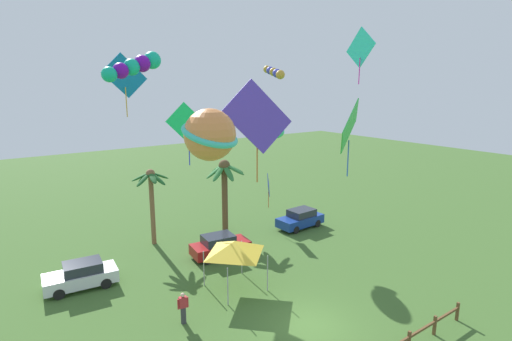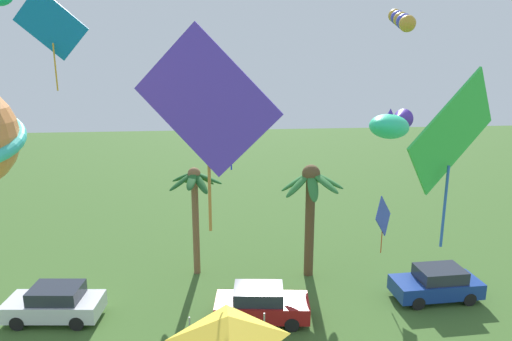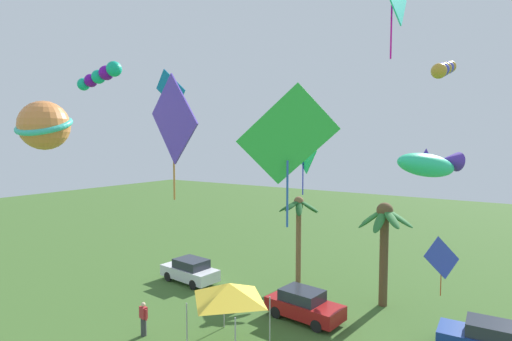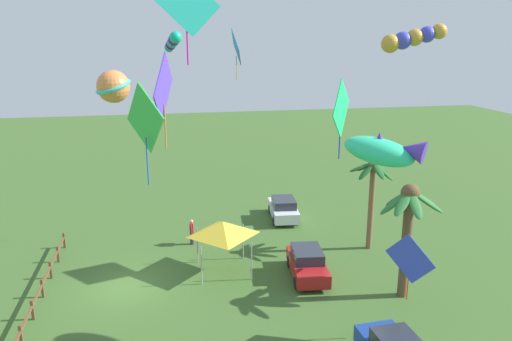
{
  "view_description": "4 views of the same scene",
  "coord_description": "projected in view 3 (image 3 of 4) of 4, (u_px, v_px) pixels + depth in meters",
  "views": [
    {
      "loc": [
        -12.15,
        -12.57,
        11.32
      ],
      "look_at": [
        1.38,
        6.33,
        6.36
      ],
      "focal_mm": 28.15,
      "sensor_mm": 36.0,
      "label": 1
    },
    {
      "loc": [
        -1.31,
        -8.22,
        10.95
      ],
      "look_at": [
        0.07,
        6.09,
        7.34
      ],
      "focal_mm": 33.11,
      "sensor_mm": 36.0,
      "label": 2
    },
    {
      "loc": [
        9.66,
        -8.63,
        9.04
      ],
      "look_at": [
        0.48,
        5.19,
        7.84
      ],
      "focal_mm": 28.49,
      "sensor_mm": 36.0,
      "label": 3
    },
    {
      "loc": [
        23.31,
        2.16,
        12.23
      ],
      "look_at": [
        1.36,
        6.49,
        6.18
      ],
      "focal_mm": 34.39,
      "sensor_mm": 36.0,
      "label": 4
    }
  ],
  "objects": [
    {
      "name": "spectator_0",
      "position": [
        143.0,
        319.0,
        18.84
      ],
      "size": [
        0.54,
        0.29,
        1.59
      ],
      "color": "#38383D",
      "rests_on": "ground"
    },
    {
      "name": "kite_tube_1",
      "position": [
        100.0,
        76.0,
        18.57
      ],
      "size": [
        2.45,
        0.97,
        1.22
      ],
      "color": "#10B58D"
    },
    {
      "name": "kite_diamond_8",
      "position": [
        442.0,
        259.0,
        19.14
      ],
      "size": [
        1.32,
        1.61,
        2.85
      ],
      "color": "#3446BF"
    },
    {
      "name": "parked_car_1",
      "position": [
        490.0,
        340.0,
        16.95
      ],
      "size": [
        3.97,
        1.88,
        1.51
      ],
      "color": "navy",
      "rests_on": "ground"
    },
    {
      "name": "kite_fish_2",
      "position": [
        429.0,
        164.0,
        17.98
      ],
      "size": [
        2.98,
        3.21,
        1.47
      ],
      "color": "#2CD996"
    },
    {
      "name": "kite_diamond_3",
      "position": [
        170.0,
        90.0,
        21.18
      ],
      "size": [
        2.16,
        0.51,
        2.97
      ],
      "color": "#1072B6"
    },
    {
      "name": "kite_tube_5",
      "position": [
        444.0,
        69.0,
        17.98
      ],
      "size": [
        0.77,
        2.4,
        1.04
      ],
      "color": "gold"
    },
    {
      "name": "parked_car_0",
      "position": [
        190.0,
        270.0,
        26.06
      ],
      "size": [
        4.05,
        2.07,
        1.51
      ],
      "color": "silver",
      "rests_on": "ground"
    },
    {
      "name": "kite_diamond_4",
      "position": [
        303.0,
        147.0,
        22.2
      ],
      "size": [
        2.46,
        1.79,
        4.17
      ],
      "color": "#19DA69"
    },
    {
      "name": "palm_tree_0",
      "position": [
        385.0,
        231.0,
        22.08
      ],
      "size": [
        3.15,
        3.06,
        5.72
      ],
      "color": "brown",
      "rests_on": "ground"
    },
    {
      "name": "kite_ball_0",
      "position": [
        44.0,
        125.0,
        15.15
      ],
      "size": [
        2.63,
        2.61,
        1.83
      ],
      "color": "#E68643"
    },
    {
      "name": "kite_diamond_7",
      "position": [
        173.0,
        120.0,
        15.19
      ],
      "size": [
        3.31,
        1.02,
        4.79
      ],
      "color": "#5639C6"
    },
    {
      "name": "kite_diamond_6",
      "position": [
        288.0,
        137.0,
        11.62
      ],
      "size": [
        2.64,
        1.5,
        4.12
      ],
      "color": "green"
    },
    {
      "name": "parked_car_2",
      "position": [
        304.0,
        305.0,
        20.59
      ],
      "size": [
        4.07,
        2.13,
        1.51
      ],
      "color": "#A51919",
      "rests_on": "ground"
    },
    {
      "name": "festival_tent",
      "position": [
        229.0,
        292.0,
        17.76
      ],
      "size": [
        2.86,
        2.86,
        2.85
      ],
      "color": "#9E9EA3",
      "rests_on": "ground"
    },
    {
      "name": "palm_tree_1",
      "position": [
        299.0,
        218.0,
        25.78
      ],
      "size": [
        2.68,
        2.7,
        5.55
      ],
      "color": "brown",
      "rests_on": "ground"
    }
  ]
}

